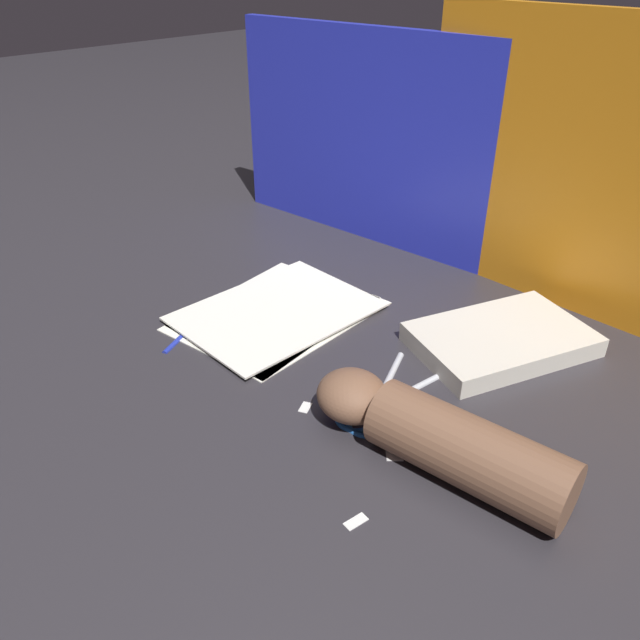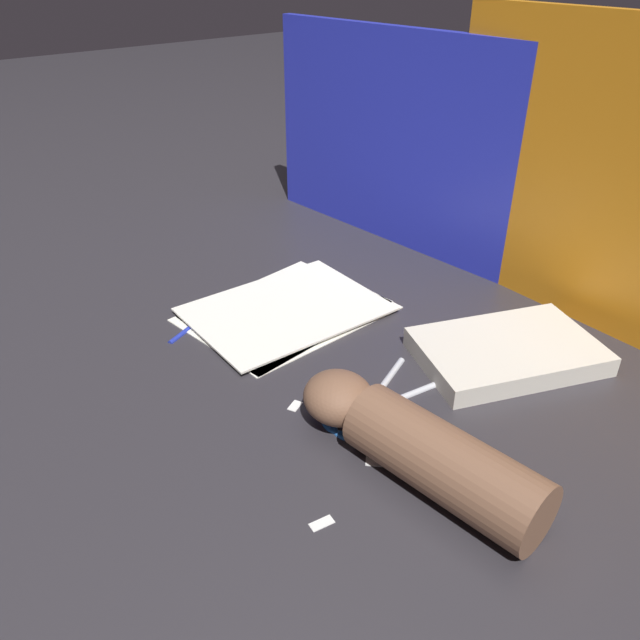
% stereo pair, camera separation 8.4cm
% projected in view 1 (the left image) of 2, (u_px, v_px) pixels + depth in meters
% --- Properties ---
extents(ground_plane, '(6.00, 6.00, 0.00)m').
position_uv_depth(ground_plane, '(308.00, 364.00, 0.86)').
color(ground_plane, '#2D2B30').
extents(backdrop_panel_left, '(0.61, 0.04, 0.38)m').
position_uv_depth(backdrop_panel_left, '(371.00, 140.00, 1.13)').
color(backdrop_panel_left, '#2833D1').
rests_on(backdrop_panel_left, ground_plane).
extents(backdrop_panel_center, '(0.57, 0.05, 0.43)m').
position_uv_depth(backdrop_panel_center, '(595.00, 175.00, 0.89)').
color(backdrop_panel_center, orange).
rests_on(backdrop_panel_center, ground_plane).
extents(paper_stack, '(0.24, 0.30, 0.01)m').
position_uv_depth(paper_stack, '(277.00, 312.00, 0.97)').
color(paper_stack, white).
rests_on(paper_stack, ground_plane).
extents(book_closed, '(0.24, 0.28, 0.03)m').
position_uv_depth(book_closed, '(501.00, 339.00, 0.88)').
color(book_closed, silver).
rests_on(book_closed, ground_plane).
extents(scissors, '(0.10, 0.19, 0.01)m').
position_uv_depth(scissors, '(376.00, 405.00, 0.77)').
color(scissors, silver).
rests_on(scissors, ground_plane).
extents(hand_forearm, '(0.31, 0.10, 0.08)m').
position_uv_depth(hand_forearm, '(438.00, 437.00, 0.67)').
color(hand_forearm, brown).
rests_on(hand_forearm, ground_plane).
extents(paper_scrap_near, '(0.02, 0.02, 0.00)m').
position_uv_depth(paper_scrap_near, '(305.00, 407.00, 0.78)').
color(paper_scrap_near, white).
rests_on(paper_scrap_near, ground_plane).
extents(paper_scrap_mid, '(0.03, 0.03, 0.00)m').
position_uv_depth(paper_scrap_mid, '(394.00, 454.00, 0.70)').
color(paper_scrap_mid, white).
rests_on(paper_scrap_mid, ground_plane).
extents(paper_scrap_far, '(0.02, 0.03, 0.00)m').
position_uv_depth(paper_scrap_far, '(356.00, 521.00, 0.62)').
color(paper_scrap_far, white).
rests_on(paper_scrap_far, ground_plane).
extents(pen, '(0.06, 0.13, 0.01)m').
position_uv_depth(pen, '(190.00, 326.00, 0.93)').
color(pen, '#2333B2').
rests_on(pen, ground_plane).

